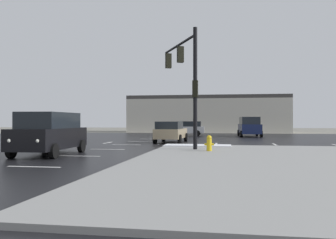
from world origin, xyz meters
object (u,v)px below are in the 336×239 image
(sedan_silver, at_px, (185,128))
(suv_black, at_px, (49,133))
(fire_hydrant, at_px, (209,143))
(sedan_tan, at_px, (171,131))
(suv_navy, at_px, (249,126))
(traffic_signal_mast, at_px, (186,72))
(sedan_white, at_px, (60,132))

(sedan_silver, distance_m, suv_black, 22.58)
(fire_hydrant, xyz_separation_m, sedan_tan, (-3.29, 8.64, 0.32))
(suv_black, bearing_deg, suv_navy, 152.70)
(sedan_silver, bearing_deg, suv_navy, 178.59)
(suv_navy, distance_m, suv_black, 24.76)
(traffic_signal_mast, relative_size, suv_black, 1.33)
(traffic_signal_mast, bearing_deg, sedan_white, 39.57)
(fire_hydrant, distance_m, suv_navy, 20.47)
(sedan_white, bearing_deg, sedan_tan, 104.22)
(sedan_silver, bearing_deg, sedan_white, 58.44)
(traffic_signal_mast, xyz_separation_m, sedan_tan, (-1.87, 6.41, -3.59))
(suv_black, bearing_deg, fire_hydrant, 104.13)
(suv_navy, height_order, suv_black, same)
(sedan_white, height_order, sedan_tan, same)
(fire_hydrant, height_order, sedan_tan, sedan_tan)
(fire_hydrant, relative_size, sedan_tan, 0.17)
(fire_hydrant, distance_m, sedan_silver, 20.41)
(sedan_tan, bearing_deg, traffic_signal_mast, -161.97)
(sedan_white, bearing_deg, suv_navy, 133.06)
(fire_hydrant, xyz_separation_m, sedan_silver, (-3.56, 20.10, 0.32))
(suv_black, bearing_deg, sedan_tan, 156.96)
(suv_navy, height_order, sedan_tan, suv_navy)
(fire_hydrant, bearing_deg, sedan_silver, 100.06)
(traffic_signal_mast, height_order, sedan_tan, traffic_signal_mast)
(sedan_silver, relative_size, suv_black, 0.94)
(suv_black, bearing_deg, sedan_white, -159.14)
(traffic_signal_mast, relative_size, sedan_silver, 1.41)
(sedan_tan, bearing_deg, suv_navy, -27.46)
(traffic_signal_mast, distance_m, sedan_white, 11.21)
(traffic_signal_mast, bearing_deg, sedan_tan, -10.05)
(suv_black, relative_size, sedan_tan, 1.07)
(traffic_signal_mast, distance_m, fire_hydrant, 4.71)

